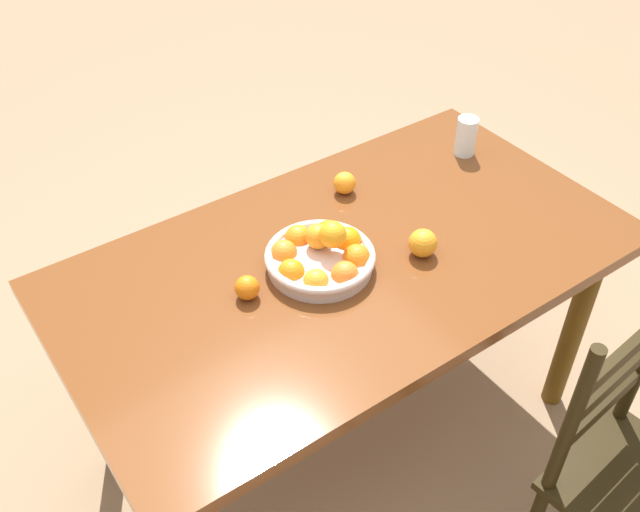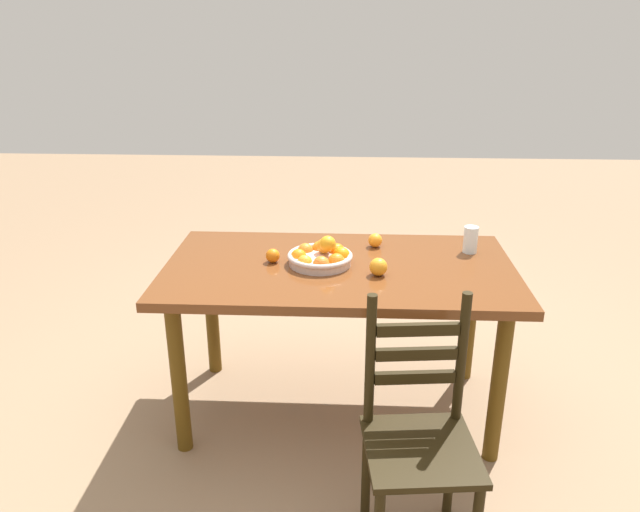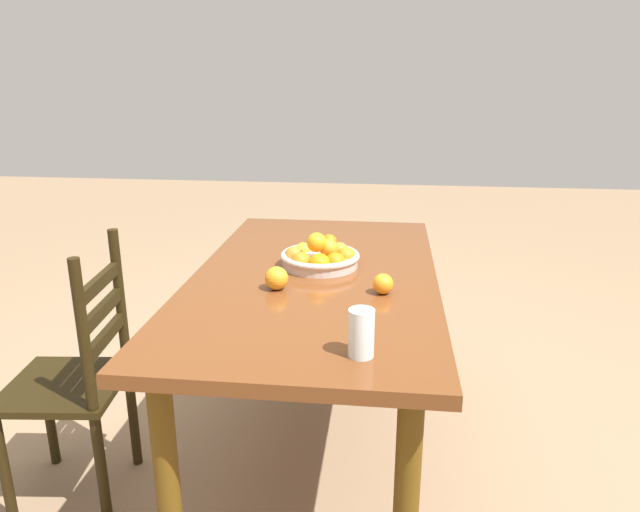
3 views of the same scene
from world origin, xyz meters
name	(u,v)px [view 2 (image 2 of 3)]	position (x,y,z in m)	size (l,w,h in m)	color
ground_plane	(337,408)	(0.00, 0.00, 0.00)	(12.00, 12.00, 0.00)	#8D7154
dining_table	(339,284)	(0.00, 0.00, 0.68)	(1.59, 0.88, 0.78)	brown
chair_near_window	(419,438)	(-0.30, 0.80, 0.45)	(0.42, 0.42, 0.96)	black
fruit_bowl	(321,257)	(0.08, -0.01, 0.82)	(0.30, 0.30, 0.14)	beige
orange_loose_0	(378,267)	(-0.17, 0.11, 0.82)	(0.08, 0.08, 0.08)	orange
orange_loose_1	(375,240)	(-0.17, -0.25, 0.81)	(0.07, 0.07, 0.07)	orange
orange_loose_2	(273,256)	(0.31, -0.02, 0.81)	(0.06, 0.06, 0.06)	orange
drinking_glass	(471,240)	(-0.62, -0.20, 0.84)	(0.07, 0.07, 0.13)	silver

